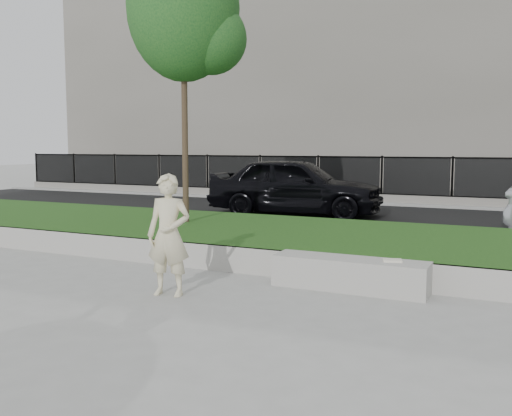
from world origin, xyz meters
The scene contains 12 objects.
ground centered at (0.00, 0.00, 0.00)m, with size 90.00×90.00×0.00m, color gray.
grass_bank centered at (0.00, 3.00, 0.20)m, with size 34.00×4.00×0.40m, color black.
grass_kerb centered at (0.00, 1.04, 0.20)m, with size 34.00×0.08×0.40m, color #9A9890.
street centered at (0.00, 8.50, 0.02)m, with size 34.00×7.00×0.04m, color black.
far_pavement centered at (0.00, 13.00, 0.06)m, with size 34.00×3.00×0.12m, color gray.
iron_fence centered at (0.00, 12.00, 0.54)m, with size 32.00×0.30×1.50m.
building_facade centered at (0.00, 20.00, 5.00)m, with size 34.00×10.00×10.00m, color slate.
stone_bench centered at (1.66, 0.79, 0.21)m, with size 2.09×0.52×0.43m, color #9A9890.
man centered at (-0.36, -0.51, 0.79)m, with size 0.58×0.38×1.58m, color beige.
book centered at (2.22, 0.83, 0.44)m, with size 0.24×0.17×0.03m, color silver.
young_tree centered at (-2.39, 3.21, 4.52)m, with size 2.32×2.21×5.67m.
car_dark centered at (-1.98, 7.89, 0.84)m, with size 1.90×4.72×1.61m, color black.
Camera 1 is at (3.80, -6.54, 1.93)m, focal length 40.00 mm.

